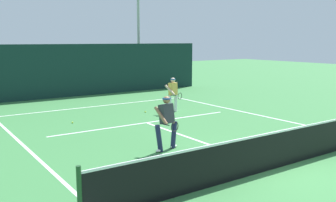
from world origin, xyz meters
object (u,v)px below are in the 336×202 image
object	(u,v)px
tennis_ball	(145,112)
light_pole	(138,27)
tennis_ball_extra	(72,122)
player_far	(173,93)
player_near	(167,121)

from	to	relation	value
tennis_ball	light_pole	bearing A→B (deg)	61.63
tennis_ball	light_pole	xyz separation A→B (m)	(4.51, 8.36, 4.06)
tennis_ball	tennis_ball_extra	distance (m)	3.49
player_far	light_pole	bearing A→B (deg)	-128.52
tennis_ball_extra	light_pole	world-z (taller)	light_pole
player_near	light_pole	distance (m)	15.70
player_far	tennis_ball_extra	xyz separation A→B (m)	(-4.56, 0.36, -0.82)
tennis_ball_extra	player_near	bearing A→B (deg)	-78.58
player_far	player_near	bearing A→B (deg)	35.45
tennis_ball	player_near	bearing A→B (deg)	-114.76
light_pole	player_far	bearing A→B (deg)	-110.93
player_near	tennis_ball	world-z (taller)	player_near
player_near	tennis_ball	bearing A→B (deg)	-126.56
player_near	player_far	distance (m)	5.88
light_pole	tennis_ball_extra	bearing A→B (deg)	-132.80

